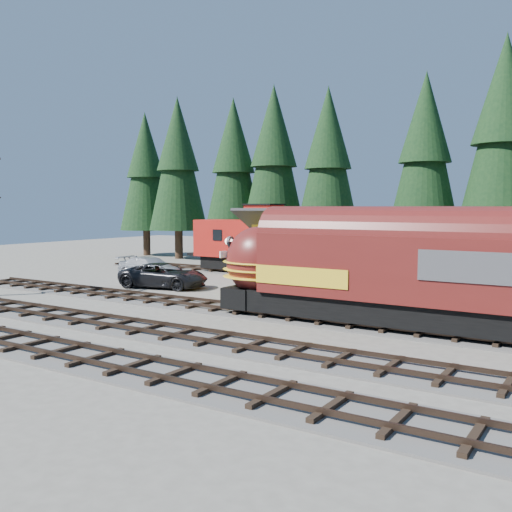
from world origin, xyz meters
The scene contains 9 objects.
ground centered at (0.00, 0.00, 0.00)m, with size 120.00×120.00×0.00m, color #6B665B.
track_main_south centered at (10.00, -2.00, 0.06)m, with size 68.00×3.20×0.33m.
track_main_north centered at (10.00, -6.50, 0.06)m, with size 68.00×3.20×0.33m.
track_spur centered at (-10.00, 18.00, 0.06)m, with size 32.00×3.20×0.33m.
depot centered at (0.00, 10.50, 2.96)m, with size 12.80×7.00×5.30m.
locomotive centered at (2.92, 4.00, 2.39)m, with size 14.92×2.97×4.06m.
caboose centered at (-11.72, 18.00, 2.56)m, with size 9.89×2.87×5.15m.
pickup_truck_a centered at (-12.57, 8.35, 0.82)m, with size 2.72×5.89×1.64m, color black.
pickup_truck_b centered at (-16.63, 11.37, 0.81)m, with size 2.27×5.58×1.62m, color #ADB0B5.
Camera 1 is at (12.82, -19.84, 5.39)m, focal length 40.00 mm.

